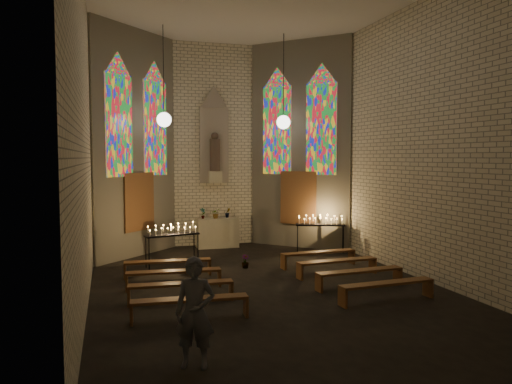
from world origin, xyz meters
TOP-DOWN VIEW (x-y plane):
  - floor at (0.00, 0.00)m, footprint 12.00×12.00m
  - room at (-0.00, 3.37)m, footprint 8.22×12.43m
  - altar at (0.00, 5.45)m, footprint 1.40×0.60m
  - flower_vase_left at (-0.50, 5.45)m, footprint 0.22×0.18m
  - flower_vase_center at (-0.06, 5.39)m, footprint 0.34×0.30m
  - flower_vase_right at (0.38, 5.53)m, footprint 0.21×0.19m
  - aisle_flower_pot at (0.06, 2.07)m, footprint 0.24×0.24m
  - votive_stand_left at (-1.84, 2.95)m, footprint 1.58×0.71m
  - votive_stand_right at (3.00, 3.60)m, footprint 1.59×0.91m
  - pew_left_0 at (-2.11, 1.70)m, footprint 2.22×0.46m
  - pew_right_0 at (2.11, 1.70)m, footprint 2.22×0.46m
  - pew_left_1 at (-2.11, 0.50)m, footprint 2.22×0.46m
  - pew_right_1 at (2.11, 0.50)m, footprint 2.22×0.46m
  - pew_left_2 at (-2.11, -0.70)m, footprint 2.22×0.46m
  - pew_right_2 at (2.11, -0.70)m, footprint 2.22×0.46m
  - pew_left_3 at (-2.11, -1.90)m, footprint 2.22×0.46m
  - pew_right_3 at (2.11, -1.90)m, footprint 2.22×0.46m
  - visitor at (-2.37, -4.04)m, footprint 0.69×0.58m

SIDE VIEW (x-z plane):
  - floor at x=0.00m, z-range 0.00..0.00m
  - aisle_flower_pot at x=0.06m, z-range 0.00..0.37m
  - pew_left_0 at x=-2.11m, z-range 0.13..0.56m
  - pew_right_0 at x=2.11m, z-range 0.13..0.56m
  - pew_left_1 at x=-2.11m, z-range 0.13..0.56m
  - pew_right_1 at x=2.11m, z-range 0.13..0.56m
  - pew_left_2 at x=-2.11m, z-range 0.13..0.56m
  - pew_right_2 at x=2.11m, z-range 0.13..0.56m
  - pew_left_3 at x=-2.11m, z-range 0.13..0.56m
  - pew_right_3 at x=2.11m, z-range 0.13..0.56m
  - altar at x=0.00m, z-range 0.00..1.00m
  - visitor at x=-2.37m, z-range 0.00..1.63m
  - votive_stand_left at x=-1.84m, z-range 0.41..1.54m
  - votive_stand_right at x=3.00m, z-range 0.41..1.56m
  - flower_vase_right at x=0.38m, z-range 1.00..1.34m
  - flower_vase_center at x=-0.06m, z-range 1.00..1.35m
  - flower_vase_left at x=-0.50m, z-range 1.00..1.37m
  - room at x=0.00m, z-range 0.21..7.22m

